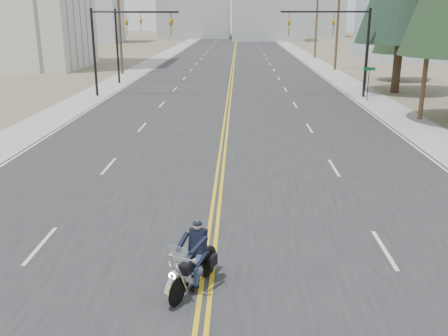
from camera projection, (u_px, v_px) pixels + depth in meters
ground_plane at (201, 332)px, 10.65m from camera, size 400.00×400.00×0.00m
road at (234, 58)px, 77.50m from camera, size 20.00×200.00×0.01m
sidewalk_left at (160, 58)px, 77.82m from camera, size 3.00×200.00×0.01m
sidewalk_right at (308, 58)px, 77.18m from camera, size 3.00×200.00×0.01m
traffic_mast_left at (118, 35)px, 40.00m from camera, size 7.10×0.26×7.00m
traffic_mast_right at (343, 35)px, 39.50m from camera, size 7.10×0.26×7.00m
traffic_mast_far at (134, 32)px, 47.67m from camera, size 6.10×0.26×7.00m
street_sign at (369, 78)px, 38.47m from camera, size 0.90×0.06×2.62m
utility_pole_b at (431, 23)px, 30.50m from camera, size 2.20×0.30×11.50m
utility_pole_c at (369, 23)px, 44.90m from camera, size 2.20×0.30×11.00m
utility_pole_d at (338, 19)px, 59.15m from camera, size 2.20×0.30×11.50m
utility_pole_e at (317, 20)px, 75.47m from camera, size 2.20×0.30×11.00m
utility_pole_left at (120, 24)px, 55.23m from camera, size 2.20×0.30×10.50m
haze_bldg_b at (267, 12)px, 127.75m from camera, size 18.00×14.00×14.00m
haze_bldg_c at (414, 3)px, 111.94m from camera, size 16.00×12.00×18.00m
haze_bldg_e at (319, 16)px, 151.45m from camera, size 14.00×14.00×12.00m
haze_bldg_f at (50, 9)px, 133.85m from camera, size 12.00×12.00×16.00m
motorcyclist at (192, 258)px, 12.07m from camera, size 1.78×2.39×1.71m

